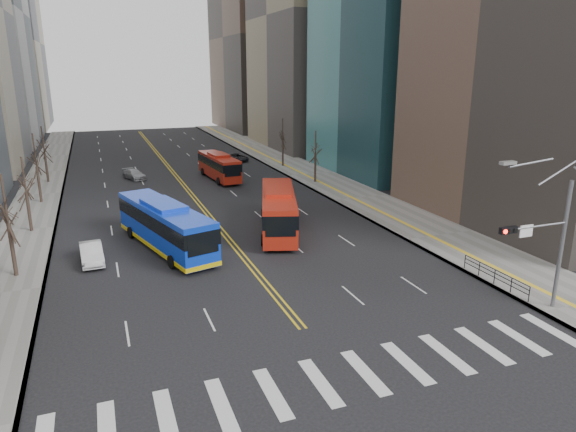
# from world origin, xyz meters

# --- Properties ---
(ground) EXTENTS (220.00, 220.00, 0.00)m
(ground) POSITION_xyz_m (0.00, 0.00, 0.00)
(ground) COLOR black
(sidewalk_right) EXTENTS (7.00, 130.00, 0.15)m
(sidewalk_right) POSITION_xyz_m (17.50, 45.00, 0.07)
(sidewalk_right) COLOR slate
(sidewalk_right) RESTS_ON ground
(sidewalk_left) EXTENTS (5.00, 130.00, 0.15)m
(sidewalk_left) POSITION_xyz_m (-16.50, 45.00, 0.07)
(sidewalk_left) COLOR slate
(sidewalk_left) RESTS_ON ground
(crosswalk) EXTENTS (26.70, 4.00, 0.01)m
(crosswalk) POSITION_xyz_m (0.00, 0.00, 0.01)
(crosswalk) COLOR silver
(crosswalk) RESTS_ON ground
(centerline) EXTENTS (0.55, 100.00, 0.01)m
(centerline) POSITION_xyz_m (0.00, 55.00, 0.01)
(centerline) COLOR gold
(centerline) RESTS_ON ground
(office_towers) EXTENTS (83.00, 134.00, 58.00)m
(office_towers) POSITION_xyz_m (0.12, 68.51, 23.92)
(office_towers) COLOR gray
(office_towers) RESTS_ON ground
(signal_mast) EXTENTS (5.37, 0.37, 9.39)m
(signal_mast) POSITION_xyz_m (13.77, 2.00, 4.86)
(signal_mast) COLOR gray
(signal_mast) RESTS_ON ground
(pedestrian_railing) EXTENTS (0.06, 6.06, 1.02)m
(pedestrian_railing) POSITION_xyz_m (14.30, 6.00, 0.82)
(pedestrian_railing) COLOR black
(pedestrian_railing) RESTS_ON sidewalk_right
(street_trees) EXTENTS (35.20, 47.20, 7.60)m
(street_trees) POSITION_xyz_m (-7.18, 34.55, 4.87)
(street_trees) COLOR #31261E
(street_trees) RESTS_ON ground
(blue_bus) EXTENTS (6.29, 13.74, 3.88)m
(blue_bus) POSITION_xyz_m (-5.32, 21.34, 2.04)
(blue_bus) COLOR #0D37CF
(blue_bus) RESTS_ON ground
(red_bus_near) EXTENTS (6.54, 12.62, 3.88)m
(red_bus_near) POSITION_xyz_m (4.78, 22.49, 2.15)
(red_bus_near) COLOR #B22313
(red_bus_near) RESTS_ON ground
(red_bus_far) EXTENTS (3.42, 10.96, 3.43)m
(red_bus_far) POSITION_xyz_m (5.02, 46.44, 1.91)
(red_bus_far) COLOR #B22313
(red_bus_far) RESTS_ON ground
(car_white) EXTENTS (1.83, 4.56, 1.47)m
(car_white) POSITION_xyz_m (-11.00, 20.16, 0.74)
(car_white) COLOR silver
(car_white) RESTS_ON ground
(car_dark_mid) EXTENTS (2.29, 4.62, 1.52)m
(car_dark_mid) POSITION_xyz_m (6.44, 54.20, 0.76)
(car_dark_mid) COLOR black
(car_dark_mid) RESTS_ON ground
(car_silver) EXTENTS (3.14, 4.67, 1.26)m
(car_silver) POSITION_xyz_m (-5.46, 50.45, 0.63)
(car_silver) COLOR #96969B
(car_silver) RESTS_ON ground
(car_dark_far) EXTENTS (3.22, 4.59, 1.16)m
(car_dark_far) POSITION_xyz_m (10.96, 58.96, 0.58)
(car_dark_far) COLOR black
(car_dark_far) RESTS_ON ground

